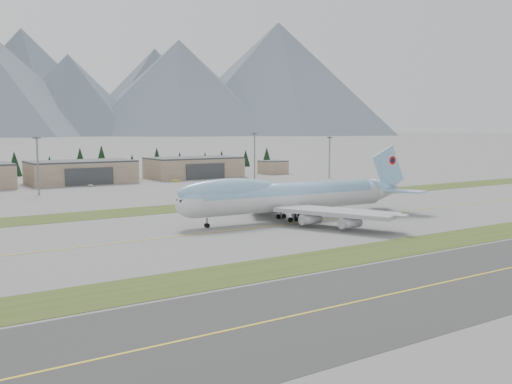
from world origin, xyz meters
TOP-DOWN VIEW (x-y plane):
  - ground at (0.00, 0.00)m, footprint 7000.00×7000.00m
  - grass_strip_near at (0.00, -38.00)m, footprint 400.00×14.00m
  - grass_strip_far at (0.00, 45.00)m, footprint 400.00×18.00m
  - asphalt_taxiway at (0.00, -62.00)m, footprint 400.00×32.00m
  - taxiway_line_main at (0.00, 0.00)m, footprint 400.00×0.40m
  - taxiway_line_near at (0.00, -62.00)m, footprint 400.00×0.40m
  - boeing_747_freighter at (1.97, 5.70)m, footprint 78.09×67.50m
  - hangar_center at (-15.00, 149.90)m, footprint 48.00×26.60m
  - hangar_right at (45.00, 149.90)m, footprint 48.00×26.60m
  - control_shed at (95.00, 148.00)m, footprint 14.00×12.00m
  - floodlight_masts at (-9.17, 108.24)m, footprint 207.26×6.72m
  - service_vehicle_a at (-16.51, 130.38)m, footprint 2.94×3.49m
  - service_vehicle_b at (25.41, 131.02)m, footprint 4.23×2.92m
  - service_vehicle_c at (62.98, 126.25)m, footprint 1.48×3.59m
  - conifer_belt at (-5.43, 210.89)m, footprint 273.28×14.34m

SIDE VIEW (x-z plane):
  - ground at x=0.00m, z-range 0.00..0.00m
  - grass_strip_near at x=0.00m, z-range -0.04..0.04m
  - grass_strip_far at x=0.00m, z-range -0.04..0.04m
  - asphalt_taxiway at x=0.00m, z-range -0.02..0.02m
  - taxiway_line_main at x=0.00m, z-range -0.01..0.01m
  - taxiway_line_near at x=0.00m, z-range -0.01..0.01m
  - service_vehicle_a at x=-16.51m, z-range -0.56..0.56m
  - service_vehicle_b at x=25.41m, z-range -0.66..0.66m
  - service_vehicle_c at x=62.98m, z-range -0.52..0.52m
  - control_shed at x=95.00m, z-range 0.00..7.60m
  - hangar_center at x=-15.00m, z-range -0.01..10.79m
  - hangar_right at x=45.00m, z-range -0.01..10.79m
  - boeing_747_freighter at x=1.97m, z-range -3.51..17.11m
  - conifer_belt at x=-5.43m, z-range -1.36..14.97m
  - floodlight_masts at x=-9.17m, z-range 3.71..28.48m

